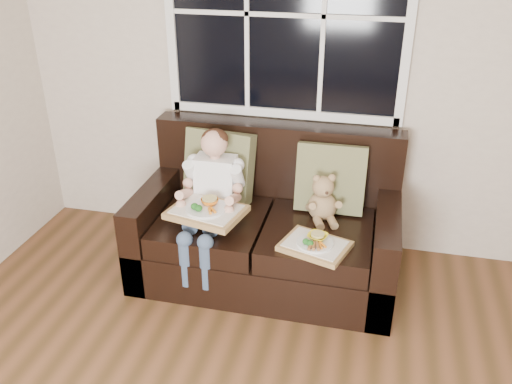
% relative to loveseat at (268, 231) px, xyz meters
% --- Properties ---
extents(room_walls, '(4.52, 5.02, 2.71)m').
position_rel_loveseat_xyz_m(room_walls, '(0.38, -2.02, 1.28)').
color(room_walls, beige).
rests_on(room_walls, ground).
extents(window_back, '(1.62, 0.04, 1.37)m').
position_rel_loveseat_xyz_m(window_back, '(-0.00, 0.46, 1.34)').
color(window_back, black).
rests_on(window_back, room_walls).
extents(loveseat, '(1.70, 0.92, 0.96)m').
position_rel_loveseat_xyz_m(loveseat, '(0.00, 0.00, 0.00)').
color(loveseat, black).
rests_on(loveseat, ground).
extents(pillow_left, '(0.51, 0.30, 0.49)m').
position_rel_loveseat_xyz_m(pillow_left, '(-0.38, 0.15, 0.38)').
color(pillow_left, '#656840').
rests_on(pillow_left, loveseat).
extents(pillow_right, '(0.45, 0.21, 0.47)m').
position_rel_loveseat_xyz_m(pillow_right, '(0.39, 0.15, 0.37)').
color(pillow_right, '#656840').
rests_on(pillow_right, loveseat).
extents(child, '(0.38, 0.60, 0.87)m').
position_rel_loveseat_xyz_m(child, '(-0.35, -0.12, 0.34)').
color(child, white).
rests_on(child, loveseat).
extents(teddy_bear, '(0.23, 0.27, 0.33)m').
position_rel_loveseat_xyz_m(teddy_bear, '(0.35, 0.00, 0.27)').
color(teddy_bear, '#9D7453').
rests_on(teddy_bear, loveseat).
extents(tray_left, '(0.51, 0.43, 0.10)m').
position_rel_loveseat_xyz_m(tray_left, '(-0.33, -0.28, 0.27)').
color(tray_left, '#A5814A').
rests_on(tray_left, child).
extents(tray_right, '(0.45, 0.39, 0.09)m').
position_rel_loveseat_xyz_m(tray_right, '(0.36, -0.36, 0.17)').
color(tray_right, '#A5814A').
rests_on(tray_right, loveseat).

